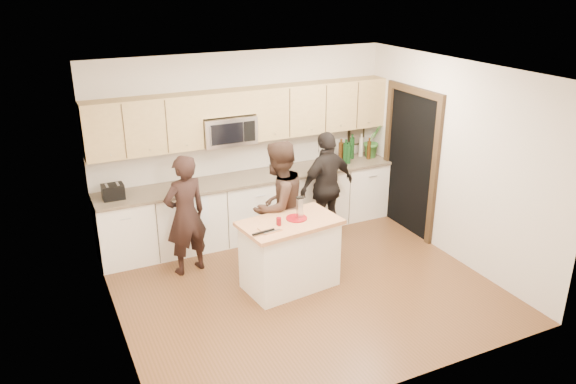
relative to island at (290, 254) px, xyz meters
name	(u,v)px	position (x,y,z in m)	size (l,w,h in m)	color
floor	(304,286)	(0.15, -0.10, -0.45)	(4.50, 4.50, 0.00)	brown
room_shell	(305,157)	(0.15, -0.10, 1.28)	(4.52, 4.02, 2.71)	beige
back_cabinetry	(253,206)	(0.15, 1.59, 0.02)	(4.50, 0.66, 0.94)	white
upper_cabinetry	(249,113)	(0.18, 1.73, 1.39)	(4.50, 0.33, 0.75)	tan
microwave	(228,130)	(-0.16, 1.70, 1.20)	(0.76, 0.41, 0.40)	silver
doorway	(411,157)	(2.38, 0.80, 0.70)	(0.06, 1.25, 2.20)	black
framed_picture	(356,134)	(2.10, 1.88, 0.83)	(0.30, 0.03, 0.38)	black
dish_towel	(193,200)	(-0.80, 1.40, 0.35)	(0.34, 0.60, 0.48)	white
island	(290,254)	(0.00, 0.00, 0.00)	(1.28, 0.84, 0.90)	white
red_plate	(297,218)	(0.10, 0.02, 0.45)	(0.26, 0.26, 0.02)	maroon
box_grater	(300,207)	(0.15, 0.02, 0.60)	(0.08, 0.06, 0.27)	silver
drink_glass	(279,222)	(-0.17, -0.05, 0.49)	(0.06, 0.06, 0.10)	maroon
cutting_board	(270,229)	(-0.32, -0.13, 0.45)	(0.23, 0.19, 0.02)	tan
tongs	(263,232)	(-0.43, -0.19, 0.47)	(0.29, 0.03, 0.02)	black
knife	(272,231)	(-0.33, -0.21, 0.46)	(0.22, 0.02, 0.01)	silver
toaster	(113,192)	(-1.82, 1.57, 0.58)	(0.28, 0.22, 0.20)	black
bottle_cluster	(352,149)	(1.86, 1.62, 0.67)	(0.53, 0.31, 0.40)	black
orchid	(373,141)	(2.25, 1.62, 0.75)	(0.30, 0.24, 0.54)	#356C2B
woman_left	(186,215)	(-1.04, 0.93, 0.35)	(0.59, 0.39, 1.61)	black
woman_center	(278,206)	(0.10, 0.55, 0.42)	(0.85, 0.66, 1.75)	#312018
woman_right	(327,186)	(1.09, 1.03, 0.36)	(0.96, 0.40, 1.64)	black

